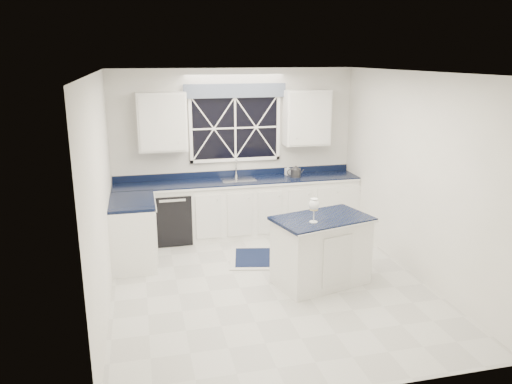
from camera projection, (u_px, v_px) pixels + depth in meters
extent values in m
plane|color=#A4A49F|center=(269.00, 285.00, 6.51)|extent=(4.50, 4.50, 0.00)
cube|color=silver|center=(235.00, 152.00, 8.26)|extent=(4.00, 0.10, 2.70)
cube|color=white|center=(239.00, 209.00, 8.22)|extent=(3.98, 0.60, 0.90)
cube|color=white|center=(133.00, 233.00, 7.09)|extent=(0.60, 1.00, 0.90)
cube|color=black|center=(239.00, 181.00, 8.10)|extent=(3.98, 0.64, 0.04)
cube|color=black|center=(172.00, 216.00, 7.98)|extent=(0.60, 0.58, 0.82)
cube|color=black|center=(235.00, 128.00, 8.13)|extent=(1.40, 0.02, 1.00)
cube|color=slate|center=(235.00, 91.00, 7.91)|extent=(1.65, 0.04, 0.22)
cube|color=white|center=(162.00, 122.00, 7.70)|extent=(0.75, 0.34, 0.90)
cube|color=white|center=(306.00, 118.00, 8.22)|extent=(0.75, 0.34, 0.90)
cylinder|color=silver|center=(236.00, 176.00, 8.29)|extent=(0.05, 0.05, 0.04)
cylinder|color=silver|center=(236.00, 167.00, 8.25)|extent=(0.02, 0.02, 0.28)
cylinder|color=silver|center=(237.00, 161.00, 8.14)|extent=(0.02, 0.18, 0.02)
cube|color=white|center=(321.00, 252.00, 6.47)|extent=(1.28, 0.94, 0.86)
cube|color=black|center=(322.00, 219.00, 6.35)|extent=(1.35, 1.01, 0.04)
cube|color=#B1B1AC|center=(278.00, 258.00, 7.36)|extent=(1.56, 1.14, 0.01)
cube|color=#0F1933|center=(278.00, 257.00, 7.35)|extent=(1.38, 0.95, 0.01)
cylinder|color=#303133|center=(296.00, 173.00, 8.26)|extent=(0.20, 0.20, 0.14)
cone|color=#303133|center=(296.00, 167.00, 8.23)|extent=(0.17, 0.17, 0.06)
torus|color=#303133|center=(290.00, 172.00, 8.26)|extent=(0.12, 0.04, 0.11)
cylinder|color=#303133|center=(302.00, 172.00, 8.26)|extent=(0.07, 0.03, 0.09)
cylinder|color=white|center=(313.00, 222.00, 6.16)|extent=(0.10, 0.10, 0.01)
cylinder|color=white|center=(314.00, 215.00, 6.14)|extent=(0.02, 0.02, 0.16)
ellipsoid|color=white|center=(314.00, 205.00, 6.10)|extent=(0.13, 0.13, 0.16)
cylinder|color=tan|center=(314.00, 207.00, 6.11)|extent=(0.11, 0.11, 0.07)
imported|color=silver|center=(288.00, 170.00, 8.40)|extent=(0.10, 0.10, 0.17)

